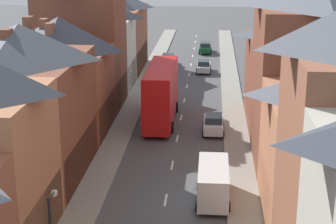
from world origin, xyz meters
name	(u,v)px	position (x,y,z in m)	size (l,w,h in m)	color
pavement_left	(132,110)	(-5.10, 38.00, 0.07)	(2.20, 104.00, 0.14)	gray
pavement_right	(234,112)	(5.10, 38.00, 0.07)	(2.20, 104.00, 0.14)	gray
centre_line_dashes	(181,117)	(0.00, 36.00, 0.01)	(0.14, 97.80, 0.01)	silver
terrace_row_left	(38,88)	(-10.19, 24.52, 5.70)	(8.00, 73.79, 14.41)	#BCB7A8
double_decker_bus_lead	(161,93)	(-1.81, 34.52, 2.82)	(2.74, 10.80, 5.30)	red
car_parked_left_a	(204,66)	(1.80, 55.51, 0.81)	(1.90, 4.12, 1.61)	#B7BABF
car_parked_right_a	(205,47)	(1.80, 68.63, 0.82)	(1.90, 4.50, 1.63)	#144728
car_parked_left_b	(213,124)	(3.10, 31.74, 0.85)	(1.90, 3.91, 1.70)	silver
car_far_grey	(168,60)	(-3.10, 59.20, 0.81)	(1.90, 4.29, 1.61)	navy
delivery_van	(213,182)	(3.10, 18.18, 1.34)	(2.20, 5.20, 2.41)	silver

